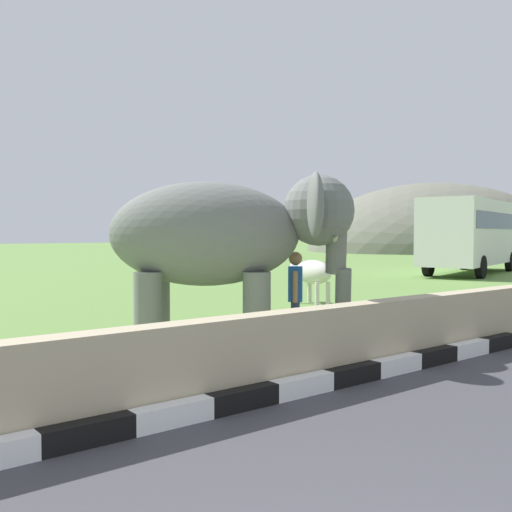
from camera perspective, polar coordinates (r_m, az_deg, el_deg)
The scene contains 7 objects.
striped_curb at distance 5.71m, azimuth -20.48°, elevation -16.83°, with size 16.20×0.20×0.24m.
barrier_parapet at distance 6.91m, azimuth -2.17°, elevation -10.05°, with size 28.00×0.36×1.00m, color tan.
elephant at distance 9.57m, azimuth -2.87°, elevation 1.87°, with size 3.93×3.68×2.92m.
person_handler at distance 10.01m, azimuth 3.85°, elevation -3.75°, with size 0.49×0.52×1.66m.
bus_white at distance 30.19m, azimuth 20.27°, elevation 2.33°, with size 9.50×5.05×3.50m.
cow_near at distance 16.22m, azimuth 5.49°, elevation -1.65°, with size 0.85×1.93×1.23m.
hill_east at distance 69.18m, azimuth 17.06°, elevation 0.53°, with size 31.68×25.35×15.12m.
Camera 1 is at (-1.99, -1.03, 1.97)m, focal length 41.13 mm.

